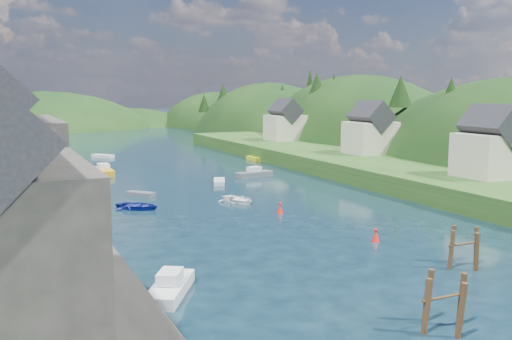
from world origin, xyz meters
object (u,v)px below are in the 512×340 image
piling_cluster_far (464,251)px  channel_buoy_far (280,208)px  piling_cluster_near (444,308)px  channel_buoy_near (376,236)px

piling_cluster_far → channel_buoy_far: size_ratio=3.01×
piling_cluster_near → piling_cluster_far: bearing=40.7°
piling_cluster_near → piling_cluster_far: piling_cluster_near is taller
channel_buoy_far → piling_cluster_far: bearing=-79.9°
channel_buoy_far → channel_buoy_near: bearing=-80.6°
channel_buoy_near → channel_buoy_far: (-2.15, 13.06, 0.00)m
piling_cluster_near → channel_buoy_far: size_ratio=3.18×
piling_cluster_far → channel_buoy_far: 21.42m
piling_cluster_far → channel_buoy_far: piling_cluster_far is taller
piling_cluster_far → channel_buoy_near: bearing=101.2°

